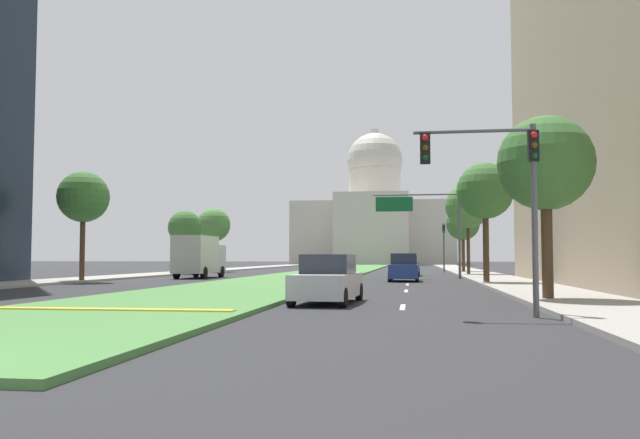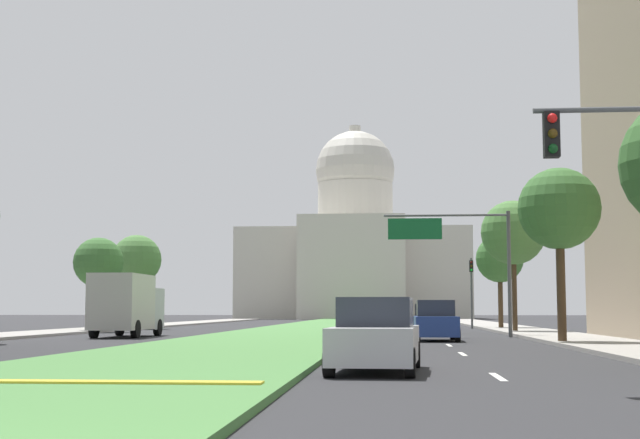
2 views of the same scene
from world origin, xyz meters
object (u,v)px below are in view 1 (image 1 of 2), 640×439
object	(u,v)px
street_tree_right_near	(545,164)
street_tree_left_far	(185,228)
capitol_building	(375,221)
street_tree_left_distant	(214,225)
sedan_midblock	(404,268)
street_tree_right_distant	(463,224)
sedan_distant	(408,266)
traffic_light_near_right	(502,176)
sedan_lead_stopped	(328,280)
box_truck_delivery	(199,256)
street_tree_right_far	(468,206)
traffic_light_far_right	(444,241)
street_tree_right_mid	(485,192)
street_tree_left_mid	(83,198)
overhead_guide_sign	(426,216)

from	to	relation	value
street_tree_right_near	street_tree_left_far	distance (m)	42.65
capitol_building	street_tree_left_far	xyz separation A→B (m)	(-12.76, -85.32, -5.20)
street_tree_left_distant	sedan_midblock	size ratio (longest dim) A/B	1.53
street_tree_right_distant	sedan_distant	distance (m)	13.63
street_tree_left_far	traffic_light_near_right	bearing A→B (deg)	-59.60
street_tree_right_near	sedan_distant	size ratio (longest dim) A/B	1.42
sedan_lead_stopped	box_truck_delivery	xyz separation A→B (m)	(-13.32, 25.47, 0.88)
street_tree_right_far	box_truck_delivery	world-z (taller)	street_tree_right_far
street_tree_right_distant	capitol_building	bearing A→B (deg)	100.06
traffic_light_far_right	sedan_midblock	distance (m)	26.76
box_truck_delivery	sedan_midblock	bearing A→B (deg)	-15.73
street_tree_right_near	street_tree_right_distant	world-z (taller)	street_tree_right_distant
traffic_light_near_right	traffic_light_far_right	world-z (taller)	same
street_tree_right_far	sedan_distant	distance (m)	7.52
street_tree_right_far	street_tree_right_mid	bearing A→B (deg)	-91.49
sedan_distant	sedan_lead_stopped	bearing A→B (deg)	-94.28
street_tree_right_mid	street_tree_left_distant	bearing A→B (deg)	132.32
street_tree_left_far	sedan_distant	distance (m)	21.05
street_tree_left_mid	sedan_midblock	distance (m)	21.33
traffic_light_far_right	street_tree_right_near	bearing A→B (deg)	-88.12
street_tree_left_mid	street_tree_right_mid	distance (m)	25.20
overhead_guide_sign	street_tree_left_far	size ratio (longest dim) A/B	1.10
box_truck_delivery	sedan_distant	bearing A→B (deg)	26.86
traffic_light_near_right	street_tree_right_distant	xyz separation A→B (m)	(2.68, 49.72, 1.20)
capitol_building	box_truck_delivery	size ratio (longest dim) A/B	5.35
street_tree_right_far	capitol_building	bearing A→B (deg)	98.67
street_tree_right_far	sedan_lead_stopped	world-z (taller)	street_tree_right_far
street_tree_right_near	sedan_midblock	distance (m)	20.60
box_truck_delivery	traffic_light_far_right	bearing A→B (deg)	48.39
street_tree_right_distant	street_tree_left_distant	bearing A→B (deg)	-179.51
street_tree_right_near	sedan_lead_stopped	world-z (taller)	street_tree_right_near
street_tree_right_far	box_truck_delivery	size ratio (longest dim) A/B	1.25
street_tree_left_far	box_truck_delivery	bearing A→B (deg)	-64.38
street_tree_right_far	sedan_lead_stopped	size ratio (longest dim) A/B	1.72
street_tree_left_mid	sedan_lead_stopped	xyz separation A→B (m)	(17.96, -16.32, -4.62)
box_truck_delivery	capitol_building	bearing A→B (deg)	85.25
street_tree_left_mid	capitol_building	bearing A→B (deg)	83.14
street_tree_left_mid	sedan_lead_stopped	bearing A→B (deg)	-42.26
street_tree_right_mid	street_tree_right_far	bearing A→B (deg)	88.51
capitol_building	sedan_distant	xyz separation A→B (m)	(7.89, -87.37, -8.73)
traffic_light_far_right	sedan_distant	distance (m)	14.64
street_tree_right_far	sedan_midblock	xyz separation A→B (m)	(-5.38, -13.96, -5.17)
street_tree_left_mid	sedan_midblock	size ratio (longest dim) A/B	1.58
street_tree_left_distant	sedan_midblock	xyz separation A→B (m)	(20.68, -23.93, -4.17)
street_tree_right_near	street_tree_right_far	xyz separation A→B (m)	(0.00, 33.42, 1.09)
street_tree_left_distant	sedan_lead_stopped	world-z (taller)	street_tree_left_distant
box_truck_delivery	street_tree_left_mid	bearing A→B (deg)	-116.93
sedan_midblock	street_tree_left_far	bearing A→B (deg)	144.75
traffic_light_near_right	sedan_lead_stopped	size ratio (longest dim) A/B	1.12
traffic_light_far_right	street_tree_right_far	size ratio (longest dim) A/B	0.65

